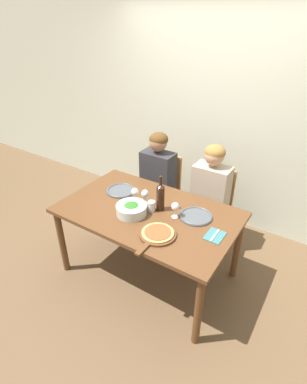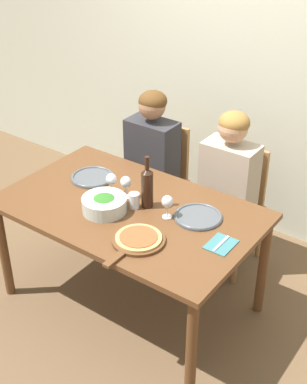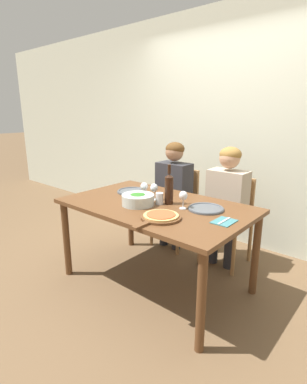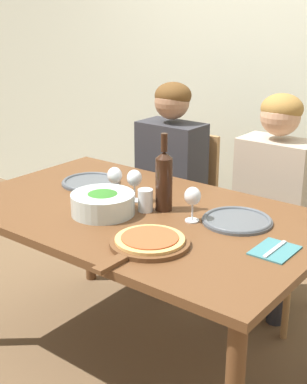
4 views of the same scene
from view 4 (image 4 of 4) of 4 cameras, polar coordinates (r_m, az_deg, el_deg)
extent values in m
plane|color=brown|center=(2.74, -1.49, -17.22)|extent=(40.00, 40.00, 0.00)
cube|color=beige|center=(3.40, 13.79, 14.09)|extent=(10.00, 0.05, 2.70)
cube|color=brown|center=(2.37, -1.64, -2.39)|extent=(1.62, 0.99, 0.04)
cylinder|color=brown|center=(3.28, -6.90, -3.44)|extent=(0.06, 0.06, 0.74)
cube|color=#9E7042|center=(3.27, 2.05, -2.16)|extent=(0.42, 0.42, 0.04)
cube|color=#9E7042|center=(3.34, 4.07, 2.65)|extent=(0.38, 0.03, 0.44)
cylinder|color=#9E7042|center=(3.33, -2.59, -5.98)|extent=(0.04, 0.04, 0.41)
cylinder|color=#9E7042|center=(3.12, 2.79, -7.81)|extent=(0.04, 0.04, 0.41)
cylinder|color=#9E7042|center=(3.60, 1.34, -3.94)|extent=(0.04, 0.04, 0.41)
cylinder|color=#9E7042|center=(3.41, 6.50, -5.47)|extent=(0.04, 0.04, 0.41)
cube|color=#9E7042|center=(2.96, 12.56, -5.00)|extent=(0.42, 0.42, 0.04)
cube|color=#9E7042|center=(3.04, 14.49, 0.36)|extent=(0.38, 0.03, 0.44)
cylinder|color=#9E7042|center=(2.98, 7.30, -9.29)|extent=(0.04, 0.04, 0.41)
cylinder|color=#9E7042|center=(2.84, 14.01, -11.36)|extent=(0.04, 0.04, 0.41)
cylinder|color=#9E7042|center=(3.28, 10.74, -6.69)|extent=(0.04, 0.04, 0.41)
cylinder|color=#28282D|center=(3.34, -0.05, -5.52)|extent=(0.10, 0.10, 0.45)
cylinder|color=#28282D|center=(3.24, 2.47, -6.33)|extent=(0.10, 0.10, 0.45)
cube|color=#2D2D33|center=(3.16, 1.90, 2.60)|extent=(0.38, 0.22, 0.54)
cylinder|color=#2D2D33|center=(3.14, -3.71, -0.36)|extent=(0.07, 0.31, 0.14)
cylinder|color=#2D2D33|center=(2.91, 2.21, -2.00)|extent=(0.07, 0.31, 0.14)
sphere|color=#9E7051|center=(3.07, 1.98, 9.59)|extent=(0.20, 0.20, 0.20)
ellipsoid|color=#563819|center=(3.07, 2.10, 10.26)|extent=(0.21, 0.21, 0.15)
cylinder|color=#28282D|center=(3.02, 10.05, -8.69)|extent=(0.10, 0.10, 0.45)
cylinder|color=#28282D|center=(2.95, 13.16, -9.61)|extent=(0.10, 0.10, 0.45)
cube|color=tan|center=(2.84, 12.80, 0.17)|extent=(0.38, 0.22, 0.54)
cylinder|color=tan|center=(2.77, 6.64, -3.21)|extent=(0.07, 0.31, 0.14)
cylinder|color=tan|center=(2.61, 14.17, -5.20)|extent=(0.07, 0.31, 0.14)
sphere|color=tan|center=(2.74, 13.40, 7.90)|extent=(0.20, 0.20, 0.20)
ellipsoid|color=olive|center=(2.74, 13.55, 8.64)|extent=(0.21, 0.21, 0.15)
cylinder|color=black|center=(2.33, 1.12, 0.82)|extent=(0.07, 0.07, 0.24)
cone|color=black|center=(2.29, 1.14, 3.98)|extent=(0.07, 0.07, 0.03)
cylinder|color=black|center=(2.27, 1.15, 5.30)|extent=(0.03, 0.03, 0.08)
cylinder|color=silver|center=(2.32, -5.42, -1.24)|extent=(0.28, 0.28, 0.09)
ellipsoid|color=#2D6B23|center=(2.32, -5.42, -1.14)|extent=(0.23, 0.23, 0.10)
cylinder|color=#4C5156|center=(2.73, -6.70, 1.01)|extent=(0.29, 0.29, 0.01)
torus|color=#4C5156|center=(2.73, -6.70, 1.13)|extent=(0.29, 0.29, 0.02)
cylinder|color=#4C5156|center=(2.26, 8.91, -3.08)|extent=(0.29, 0.29, 0.01)
torus|color=#4C5156|center=(2.25, 8.92, -2.94)|extent=(0.29, 0.29, 0.02)
cylinder|color=brown|center=(2.02, -0.39, -5.46)|extent=(0.31, 0.31, 0.02)
cube|color=brown|center=(1.87, -4.66, -7.71)|extent=(0.04, 0.14, 0.02)
cylinder|color=tan|center=(2.02, -0.39, -5.08)|extent=(0.27, 0.27, 0.01)
cylinder|color=#AD4C28|center=(2.01, -0.39, -4.87)|extent=(0.22, 0.22, 0.01)
cylinder|color=silver|center=(2.51, -4.11, -0.59)|extent=(0.06, 0.06, 0.01)
cylinder|color=silver|center=(2.50, -4.13, 0.29)|extent=(0.01, 0.01, 0.07)
ellipsoid|color=silver|center=(2.48, -4.17, 1.79)|extent=(0.07, 0.07, 0.08)
ellipsoid|color=maroon|center=(2.48, -4.16, 1.52)|extent=(0.06, 0.06, 0.03)
cylinder|color=silver|center=(2.25, 4.13, -3.05)|extent=(0.06, 0.06, 0.01)
cylinder|color=silver|center=(2.23, 4.15, -2.09)|extent=(0.01, 0.01, 0.07)
ellipsoid|color=silver|center=(2.21, 4.19, -0.42)|extent=(0.07, 0.07, 0.08)
ellipsoid|color=maroon|center=(2.21, 4.19, -0.72)|extent=(0.06, 0.06, 0.03)
cylinder|color=silver|center=(2.47, -2.02, -0.92)|extent=(0.06, 0.06, 0.01)
cylinder|color=silver|center=(2.46, -2.03, -0.03)|extent=(0.01, 0.01, 0.07)
ellipsoid|color=silver|center=(2.43, -2.05, 1.50)|extent=(0.07, 0.07, 0.08)
ellipsoid|color=maroon|center=(2.44, -2.05, 1.23)|extent=(0.06, 0.06, 0.03)
cylinder|color=silver|center=(2.34, -0.87, -0.89)|extent=(0.07, 0.07, 0.10)
cube|color=#387075|center=(2.03, 12.81, -6.09)|extent=(0.14, 0.18, 0.01)
cube|color=silver|center=(2.03, 12.82, -5.94)|extent=(0.01, 0.17, 0.01)
camera|label=1|loc=(0.72, -144.68, 59.50)|focal=28.00mm
camera|label=2|loc=(1.12, -178.56, 37.55)|focal=50.00mm
camera|label=3|loc=(0.29, 172.55, -33.66)|focal=28.00mm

